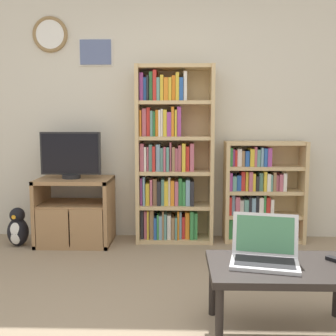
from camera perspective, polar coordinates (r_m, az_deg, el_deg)
name	(u,v)px	position (r m, az deg, el deg)	size (l,w,h in m)	color
wall_back	(161,113)	(4.13, -0.98, 8.01)	(6.63, 0.09, 2.60)	beige
tv_stand	(75,211)	(4.05, -13.34, -6.06)	(0.72, 0.50, 0.66)	#9E754C
television	(71,155)	(3.98, -13.94, 1.80)	(0.59, 0.18, 0.46)	black
bookshelf_tall	(170,159)	(3.97, 0.31, 1.30)	(0.77, 0.31, 1.76)	tan
bookshelf_short	(258,193)	(4.11, 12.99, -3.54)	(0.80, 0.27, 1.02)	tan
coffee_table	(284,273)	(2.40, 16.54, -14.45)	(0.86, 0.51, 0.41)	black
laptop	(265,251)	(2.38, 13.85, -11.61)	(0.43, 0.36, 0.27)	silver
penguin_figurine	(18,229)	(4.16, -20.99, -8.21)	(0.20, 0.18, 0.38)	black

